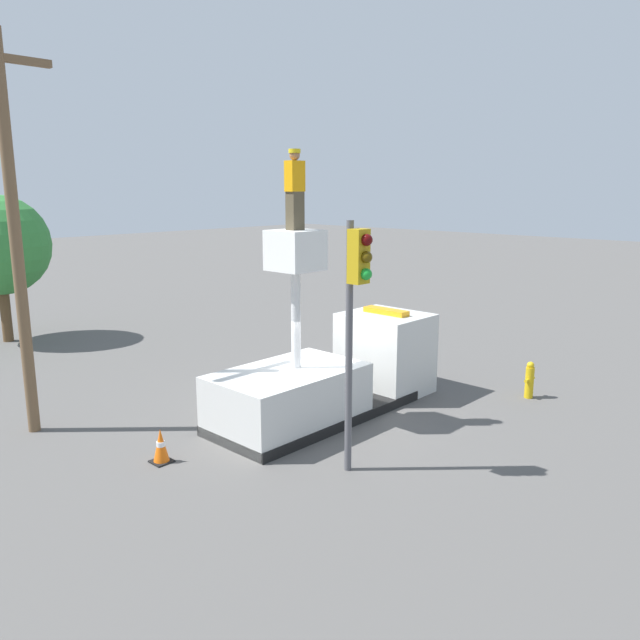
% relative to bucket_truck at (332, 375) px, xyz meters
% --- Properties ---
extents(ground_plane, '(120.00, 120.00, 0.00)m').
position_rel_bucket_truck_xyz_m(ground_plane, '(-0.57, 0.00, -0.92)').
color(ground_plane, '#565451').
extents(bucket_truck, '(6.42, 2.22, 4.57)m').
position_rel_bucket_truck_xyz_m(bucket_truck, '(0.00, 0.00, 0.00)').
color(bucket_truck, black).
rests_on(bucket_truck, ground).
extents(worker, '(0.40, 0.26, 1.75)m').
position_rel_bucket_truck_xyz_m(worker, '(-1.24, 0.00, 4.53)').
color(worker, brown).
rests_on(worker, bucket_truck).
extents(traffic_light_pole, '(0.34, 0.57, 4.91)m').
position_rel_bucket_truck_xyz_m(traffic_light_pole, '(-2.27, -2.63, 2.56)').
color(traffic_light_pole, '#515156').
rests_on(traffic_light_pole, ground).
extents(fire_hydrant, '(0.47, 0.23, 0.99)m').
position_rel_bucket_truck_xyz_m(fire_hydrant, '(4.34, -3.16, -0.43)').
color(fire_hydrant, gold).
rests_on(fire_hydrant, ground).
extents(traffic_cone_rear, '(0.40, 0.40, 0.72)m').
position_rel_bucket_truck_xyz_m(traffic_cone_rear, '(-4.62, 0.51, -0.58)').
color(traffic_cone_rear, black).
rests_on(traffic_cone_rear, ground).
extents(utility_pole, '(2.20, 0.26, 8.71)m').
position_rel_bucket_truck_xyz_m(utility_pole, '(-5.69, 4.12, 3.76)').
color(utility_pole, brown).
rests_on(utility_pole, ground).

